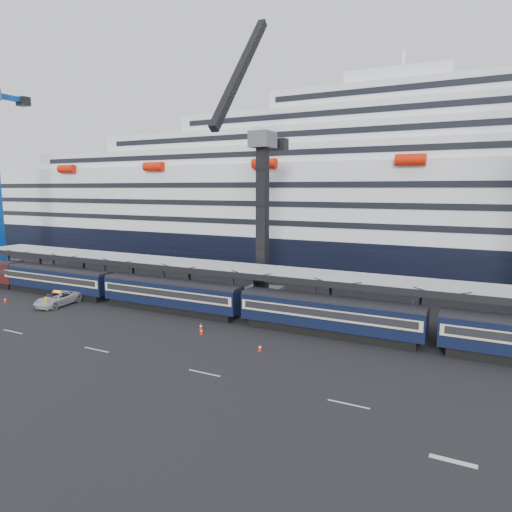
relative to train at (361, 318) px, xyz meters
The scene contains 11 objects.
ground 11.25m from the train, 65.06° to the right, with size 260.00×260.00×0.00m, color black.
train is the anchor object (origin of this frame).
canopy 6.85m from the train, 40.71° to the left, with size 130.00×6.25×5.53m.
cruise_ship 37.56m from the train, 84.34° to the left, with size 214.09×28.84×34.00m.
crane_dark_near 20.10m from the train, 150.76° to the left, with size 4.50×17.75×35.08m.
pickup_truck 38.52m from the train, behind, with size 2.92×6.33×1.76m, color #A9ACB0.
worker 37.98m from the train, behind, with size 0.63×0.41×1.72m, color #EDF50C.
traffic_cone_a 46.11m from the train, behind, with size 0.39×0.39×0.78m.
traffic_cone_b 16.74m from the train, 164.49° to the right, with size 0.40×0.40×0.79m.
traffic_cone_c 16.29m from the train, 159.37° to the right, with size 0.35×0.35×0.69m.
traffic_cone_d 10.72m from the train, 135.67° to the right, with size 0.36×0.36×0.72m.
Camera 1 is at (5.79, -33.68, 14.95)m, focal length 32.00 mm.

